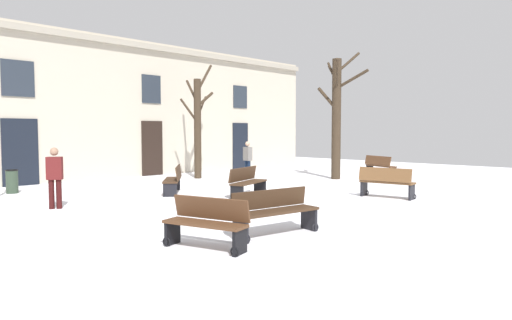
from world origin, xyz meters
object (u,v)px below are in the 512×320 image
Objects in this scene: tree_center at (198,123)px; bench_far_corner at (380,165)px; bench_back_to_back_right at (247,182)px; litter_bin at (12,181)px; bench_facing_shops at (206,223)px; bench_near_lamp at (386,182)px; bench_back_to_back_left at (174,179)px; person_strolling at (55,175)px; person_near_bench at (248,158)px; bench_by_litter_bin at (275,211)px; tree_foreground at (337,113)px.

bench_far_corner is (6.61, -4.89, -1.92)m from tree_center.
tree_center reaches higher than bench_back_to_back_right.
bench_far_corner reaches higher than litter_bin.
bench_far_corner is at bearing -36.51° from tree_center.
bench_facing_shops is at bearing 129.35° from bench_far_corner.
tree_center is 2.99× the size of bench_near_lamp.
bench_back_to_back_left reaches higher than bench_back_to_back_right.
tree_center is at bearing -120.27° from person_strolling.
tree_center is at bearing -6.28° from bench_near_lamp.
person_strolling reaches higher than person_near_bench.
bench_back_to_back_left is at bearing 100.50° from bench_back_to_back_right.
bench_back_to_back_right is at bearing 60.29° from bench_by_litter_bin.
bench_facing_shops is 5.92m from person_strolling.
litter_bin is at bearing 176.72° from tree_center.
tree_center is 12.04m from bench_facing_shops.
bench_near_lamp is (-3.53, -4.28, -2.29)m from tree_foreground.
bench_near_lamp is (0.35, -8.68, -1.91)m from tree_center.
bench_by_litter_bin is 6.31m from person_strolling.
tree_foreground is at bearing -132.99° from person_near_bench.
bench_back_to_back_right is 5.44m from person_strolling.
bench_far_corner reaches higher than bench_by_litter_bin.
tree_center is at bearing 131.43° from tree_foreground.
person_near_bench is (5.01, 1.75, 0.41)m from bench_back_to_back_left.
bench_facing_shops is at bearing -127.16° from tree_center.
bench_far_corner is 1.06× the size of bench_near_lamp.
bench_back_to_back_left is at bearing -141.70° from person_strolling.
tree_foreground is 3.37× the size of bench_facing_shops.
tree_foreground reaches higher than bench_facing_shops.
person_strolling is at bearing 115.28° from bench_by_litter_bin.
bench_by_litter_bin is at bearing 140.79° from person_strolling.
person_near_bench is at bearing 129.91° from tree_foreground.
bench_by_litter_bin is at bearing -120.24° from tree_center.
person_strolling is at bearing 140.89° from bench_back_to_back_right.
bench_back_to_back_left is 6.65m from bench_near_lamp.
litter_bin is 0.43× the size of bench_far_corner.
tree_center is at bearing 74.50° from bench_far_corner.
person_near_bench is (1.48, -1.53, -1.51)m from tree_center.
bench_facing_shops is (-11.06, -5.07, -2.32)m from tree_foreground.
bench_near_lamp is 9.30m from person_strolling.
bench_back_to_back_right is at bearing 114.43° from bench_far_corner.
bench_near_lamp reaches higher than litter_bin.
person_near_bench is (-5.13, 3.37, 0.40)m from bench_far_corner.
tree_center reaches higher than bench_facing_shops.
bench_back_to_back_right reaches higher than bench_by_litter_bin.
tree_center is at bearing 126.65° from bench_facing_shops.
tree_foreground reaches higher than bench_by_litter_bin.
tree_center is 3.04× the size of bench_back_to_back_left.
tree_foreground reaches higher than bench_far_corner.
litter_bin is 4.02m from person_strolling.
bench_facing_shops is at bearing 8.65° from bench_back_to_back_left.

